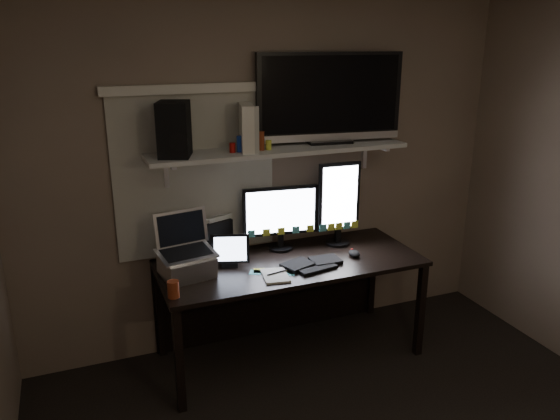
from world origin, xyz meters
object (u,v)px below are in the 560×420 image
cup (173,289)px  game_console (246,128)px  keyboard (312,263)px  tablet (230,250)px  mouse (354,253)px  monitor_landscape (280,218)px  laptop (186,247)px  speaker (174,129)px  monitor_portrait (339,203)px  tv (330,98)px  desk (284,277)px

cup → game_console: bearing=35.6°
keyboard → tablet: (-0.52, 0.18, 0.10)m
keyboard → mouse: mouse is taller
monitor_landscape → laptop: (-0.73, -0.22, -0.04)m
laptop → keyboard: bearing=-18.1°
cup → speaker: 0.98m
monitor_portrait → tv: tv is taller
keyboard → tv: 1.14m
desk → tv: (0.39, 0.13, 1.24)m
desk → game_console: bearing=163.7°
tv → monitor_landscape: bearing=-169.8°
tablet → game_console: size_ratio=0.84×
laptop → tv: size_ratio=0.39×
speaker → mouse: bearing=6.8°
keyboard → speaker: speaker is taller
monitor_portrait → tablet: monitor_portrait is taller
mouse → keyboard: bearing=-164.7°
desk → monitor_landscape: size_ratio=3.30×
desk → tv: bearing=18.0°
keyboard → mouse: size_ratio=3.60×
cup → desk: bearing=23.6°
desk → monitor_portrait: monitor_portrait is taller
monitor_landscape → cup: bearing=-144.3°
monitor_portrait → game_console: (-0.68, 0.03, 0.59)m
tv → speaker: tv is taller
cup → tv: 1.68m
tablet → cup: (-0.44, -0.32, -0.06)m
monitor_landscape → game_console: game_console is taller
laptop → speaker: speaker is taller
tablet → laptop: laptop is taller
cup → tv: tv is taller
desk → speaker: 1.31m
mouse → tablet: 0.88m
tv → laptop: bearing=-160.6°
mouse → game_console: bearing=169.0°
monitor_portrait → tablet: bearing=-169.8°
mouse → speaker: size_ratio=0.33×
monitor_portrait → keyboard: monitor_portrait is taller
tablet → tv: size_ratio=0.25×
cup → monitor_portrait: bearing=17.8°
desk → monitor_landscape: 0.43m
desk → tv: 1.30m
tv → speaker: size_ratio=3.03×
speaker → game_console: bearing=20.9°
keyboard → game_console: (-0.35, 0.30, 0.89)m
keyboard → desk: bearing=105.3°
keyboard → speaker: bearing=150.6°
mouse → speaker: (-1.16, 0.27, 0.90)m
desk → tablet: size_ratio=7.03×
tablet → monitor_portrait: bearing=24.2°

